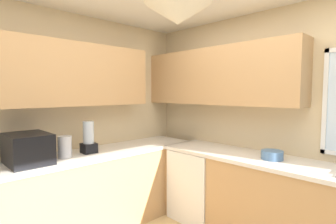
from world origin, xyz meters
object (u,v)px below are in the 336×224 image
object	(u,v)px
dishwasher	(200,184)
bowl	(272,155)
microwave	(28,149)
blender_appliance	(89,139)
kettle	(65,147)

from	to	relation	value
dishwasher	bowl	distance (m)	1.05
dishwasher	microwave	size ratio (longest dim) A/B	1.82
blender_appliance	dishwasher	bearing A→B (deg)	60.71
microwave	dishwasher	bearing A→B (deg)	69.93
dishwasher	kettle	bearing A→B (deg)	-113.72
microwave	bowl	bearing A→B (deg)	49.48
dishwasher	kettle	world-z (taller)	kettle
dishwasher	blender_appliance	size ratio (longest dim) A/B	2.43
kettle	blender_appliance	distance (m)	0.28
dishwasher	blender_appliance	xyz separation A→B (m)	(-0.66, -1.18, 0.64)
microwave	kettle	world-z (taller)	microwave
dishwasher	microwave	bearing A→B (deg)	-110.07
dishwasher	blender_appliance	distance (m)	1.49
dishwasher	kettle	distance (m)	1.70
kettle	blender_appliance	world-z (taller)	blender_appliance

